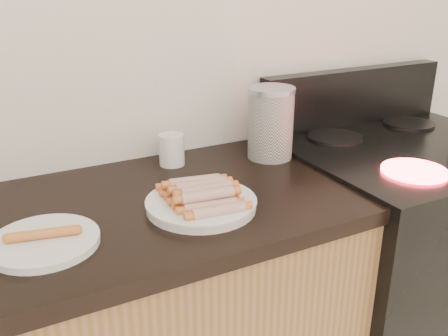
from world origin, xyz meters
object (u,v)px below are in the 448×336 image
mug (172,150)px  main_plate (201,205)px  stove (393,267)px  side_plate (44,242)px  canister (271,123)px

mug → main_plate: bearing=-99.3°
main_plate → mug: mug is taller
stove → side_plate: (-1.14, -0.08, 0.45)m
main_plate → canister: size_ratio=1.22×
stove → main_plate: bearing=-174.4°
main_plate → mug: size_ratio=2.85×
main_plate → canister: 0.42m
main_plate → canister: (0.34, 0.22, 0.10)m
side_plate → canister: bearing=18.0°
canister → main_plate: bearing=-146.4°
stove → main_plate: 0.91m
mug → stove: bearing=-17.3°
main_plate → side_plate: 0.36m
stove → side_plate: size_ratio=4.00×
stove → mug: size_ratio=9.84×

